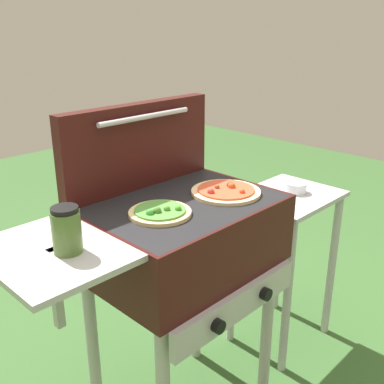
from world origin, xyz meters
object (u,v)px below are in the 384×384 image
(grill, at_px, (180,242))
(pizza_veggie, at_px, (160,212))
(prep_table, at_px, (285,237))
(sauce_jar, at_px, (67,230))
(pizza_pepperoni, at_px, (226,191))
(topping_bowl_near, at_px, (296,188))

(grill, height_order, pizza_veggie, pizza_veggie)
(pizza_veggie, height_order, prep_table, pizza_veggie)
(prep_table, bearing_deg, sauce_jar, -177.80)
(pizza_veggie, bearing_deg, sauce_jar, -178.30)
(pizza_veggie, relative_size, sauce_jar, 1.56)
(pizza_pepperoni, height_order, pizza_veggie, same)
(sauce_jar, height_order, topping_bowl_near, sauce_jar)
(pizza_pepperoni, distance_m, topping_bowl_near, 0.56)
(pizza_pepperoni, bearing_deg, sauce_jar, 178.57)
(grill, distance_m, topping_bowl_near, 0.71)
(pizza_veggie, distance_m, topping_bowl_near, 0.84)
(topping_bowl_near, bearing_deg, pizza_veggie, -178.45)
(pizza_pepperoni, xyz_separation_m, pizza_veggie, (-0.28, 0.03, 0.00))
(grill, xyz_separation_m, topping_bowl_near, (0.71, -0.01, 0.01))
(grill, relative_size, pizza_pepperoni, 3.97)
(grill, bearing_deg, sauce_jar, -175.01)
(pizza_pepperoni, distance_m, pizza_veggie, 0.29)
(prep_table, xyz_separation_m, topping_bowl_near, (0.04, -0.01, 0.23))
(grill, xyz_separation_m, sauce_jar, (-0.44, -0.04, 0.21))
(topping_bowl_near, bearing_deg, grill, 179.49)
(grill, xyz_separation_m, pizza_veggie, (-0.11, -0.03, 0.15))
(grill, bearing_deg, pizza_veggie, -165.59)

